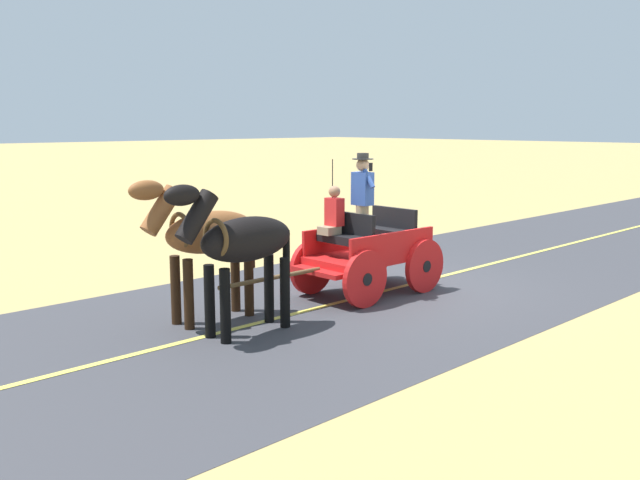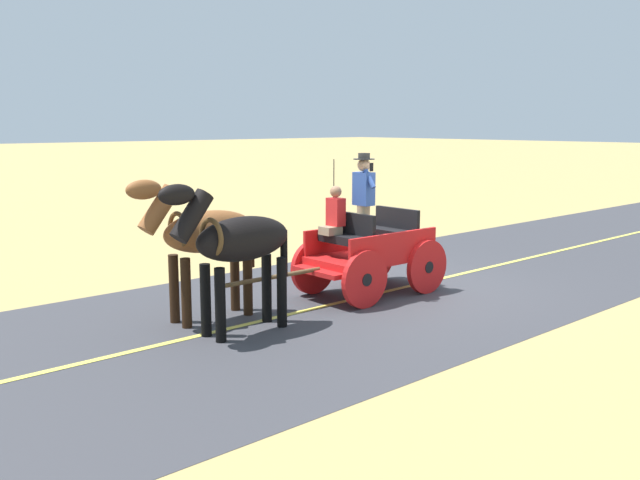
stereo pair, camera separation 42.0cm
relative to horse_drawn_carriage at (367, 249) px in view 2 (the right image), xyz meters
The scene contains 6 objects.
ground_plane 1.14m from the horse_drawn_carriage, 99.05° to the right, with size 200.00×200.00×0.00m, color tan.
road_surface 1.13m from the horse_drawn_carriage, 99.05° to the right, with size 6.45×160.00×0.01m, color #38383D.
road_centre_stripe 1.13m from the horse_drawn_carriage, 99.05° to the right, with size 0.12×160.00×0.00m, color #DBCC4C.
horse_drawn_carriage is the anchor object (origin of this frame).
horse_near_side 3.10m from the horse_drawn_carriage, 97.09° to the left, with size 0.57×2.13×2.21m.
horse_off_side 3.10m from the horse_drawn_carriage, 80.31° to the left, with size 0.61×2.13×2.21m.
Camera 2 is at (-8.24, 9.44, 3.00)m, focal length 39.05 mm.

